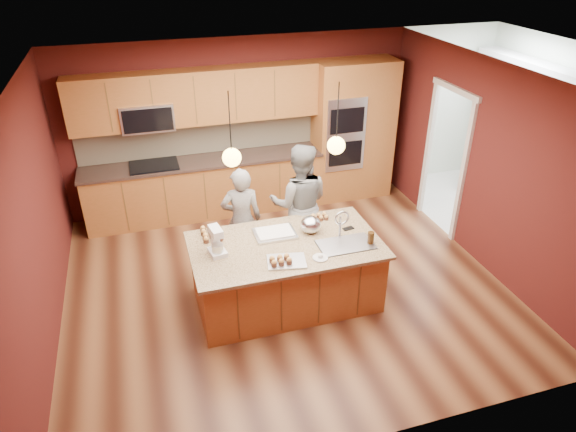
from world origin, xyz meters
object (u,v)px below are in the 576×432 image
object	(u,v)px
island	(287,272)
mixing_bowl	(311,225)
person_left	(242,220)
person_right	(300,204)
stand_mixer	(217,243)

from	to	relation	value
island	mixing_bowl	distance (m)	0.64
person_left	island	bearing A→B (deg)	119.29
island	mixing_bowl	world-z (taller)	island
person_left	mixing_bowl	xyz separation A→B (m)	(0.71, -0.70, 0.20)
person_right	mixing_bowl	bearing A→B (deg)	100.24
mixing_bowl	person_right	bearing A→B (deg)	82.84
stand_mixer	island	bearing A→B (deg)	-11.92
island	person_left	distance (m)	1.00
person_right	stand_mixer	xyz separation A→B (m)	(-1.27, -0.85, 0.13)
mixing_bowl	person_left	bearing A→B (deg)	135.38
island	stand_mixer	xyz separation A→B (m)	(-0.82, 0.04, 0.55)
person_right	stand_mixer	bearing A→B (deg)	51.18
person_left	mixing_bowl	size ratio (longest dim) A/B	5.77
person_left	stand_mixer	distance (m)	1.00
person_right	stand_mixer	world-z (taller)	person_right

